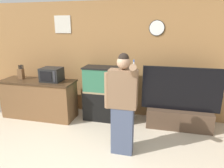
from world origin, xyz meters
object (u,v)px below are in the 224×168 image
(microwave, at_px, (52,75))
(tv_on_stand, at_px, (179,111))
(knife_block, at_px, (21,74))
(person_standing, at_px, (122,104))
(counter_island, at_px, (39,99))
(aquarium_on_stand, at_px, (107,94))

(microwave, height_order, tv_on_stand, tv_on_stand)
(knife_block, xyz_separation_m, person_standing, (2.57, -0.97, -0.13))
(microwave, bearing_deg, counter_island, -175.77)
(aquarium_on_stand, height_order, tv_on_stand, tv_on_stand)
(counter_island, xyz_separation_m, aquarium_on_stand, (1.57, 0.24, 0.16))
(tv_on_stand, bearing_deg, counter_island, -176.63)
(counter_island, distance_m, knife_block, 0.72)
(microwave, xyz_separation_m, aquarium_on_stand, (1.21, 0.21, -0.43))
(aquarium_on_stand, height_order, person_standing, person_standing)
(counter_island, height_order, person_standing, person_standing)
(knife_block, bearing_deg, tv_on_stand, 2.14)
(person_standing, bearing_deg, tv_on_stand, 48.14)
(microwave, height_order, aquarium_on_stand, aquarium_on_stand)
(tv_on_stand, distance_m, person_standing, 1.57)
(microwave, distance_m, person_standing, 2.01)
(knife_block, height_order, person_standing, person_standing)
(tv_on_stand, bearing_deg, microwave, -176.74)
(aquarium_on_stand, bearing_deg, tv_on_stand, -2.15)
(tv_on_stand, xyz_separation_m, person_standing, (-0.99, -1.11, 0.50))
(counter_island, distance_m, tv_on_stand, 3.12)
(knife_block, relative_size, tv_on_stand, 0.21)
(counter_island, relative_size, aquarium_on_stand, 1.41)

